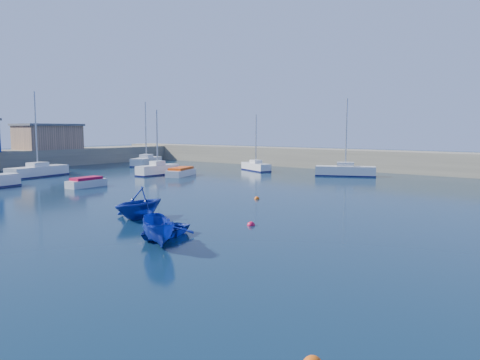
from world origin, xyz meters
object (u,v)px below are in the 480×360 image
Objects in this scene: dinghy_center at (163,231)px; dinghy_right at (159,231)px; sailboat_4 at (146,161)px; sailboat_6 at (345,171)px; dinghy_left at (139,203)px; brick_shed_a at (48,138)px; sailboat_3 at (158,169)px; motorboat_1 at (86,182)px; sailboat_2 at (38,171)px; motorboat_2 at (181,172)px; sailboat_5 at (256,166)px.

dinghy_center is 0.90× the size of dinghy_right.
sailboat_4 is 1.05× the size of sailboat_6.
dinghy_center is at bearing -29.89° from dinghy_left.
brick_shed_a is 0.91× the size of sailboat_6.
sailboat_3 reaches higher than dinghy_center.
sailboat_6 reaches higher than motorboat_1.
sailboat_2 is 34.77m from sailboat_6.
dinghy_left reaches higher than motorboat_2.
sailboat_2 is (14.22, -9.14, -3.46)m from brick_shed_a.
sailboat_2 is at bearing 170.69° from sailboat_5.
sailboat_5 is 2.03× the size of dinghy_right.
brick_shed_a is at bearing 150.04° from dinghy_center.
dinghy_left is at bearing -30.71° from sailboat_2.
dinghy_center is at bearing -30.19° from motorboat_1.
sailboat_2 reaches higher than motorboat_1.
dinghy_center is at bearing -43.29° from sailboat_3.
sailboat_5 is 37.57m from dinghy_center.
motorboat_2 is at bearing 28.12° from sailboat_2.
motorboat_1 is at bearing 98.10° from dinghy_right.
brick_shed_a is at bearing 138.00° from sailboat_5.
motorboat_2 is 1.60× the size of dinghy_center.
brick_shed_a is at bearing 133.47° from sailboat_2.
sailboat_2 is at bearing -159.72° from motorboat_2.
motorboat_2 is (-14.68, -11.65, -0.16)m from sailboat_6.
sailboat_3 is 21.66m from sailboat_6.
brick_shed_a is 51.89m from dinghy_center.
sailboat_2 is 16.05m from motorboat_2.
brick_shed_a is at bearing 151.03° from motorboat_1.
brick_shed_a is at bearing 161.81° from motorboat_2.
dinghy_left is at bearing -71.03° from motorboat_2.
dinghy_right is at bearing -67.24° from motorboat_2.
sailboat_3 is at bearing 133.47° from dinghy_left.
dinghy_center is (47.62, -20.26, -3.77)m from brick_shed_a.
sailboat_4 reaches higher than motorboat_1.
dinghy_right is (7.96, -34.76, 0.06)m from sailboat_6.
motorboat_1 is at bearing -75.16° from sailboat_3.
sailboat_2 is 12.87m from motorboat_1.
sailboat_5 is at bearing 113.15° from dinghy_center.
sailboat_3 reaches higher than motorboat_1.
sailboat_6 is 31.13m from dinghy_left.
motorboat_1 is 24.20m from dinghy_right.
brick_shed_a is 2.24× the size of dinghy_left.
motorboat_2 is (11.94, 10.72, -0.17)m from sailboat_2.
sailboat_2 is 2.68× the size of dinghy_right.
sailboat_5 is 0.82× the size of sailboat_6.
sailboat_5 reaches higher than dinghy_left.
sailboat_3 reaches higher than dinghy_right.
dinghy_center is (6.78, -33.49, -0.30)m from sailboat_6.
sailboat_3 is at bearing 99.98° from sailboat_6.
dinghy_center is at bearing 165.97° from sailboat_6.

